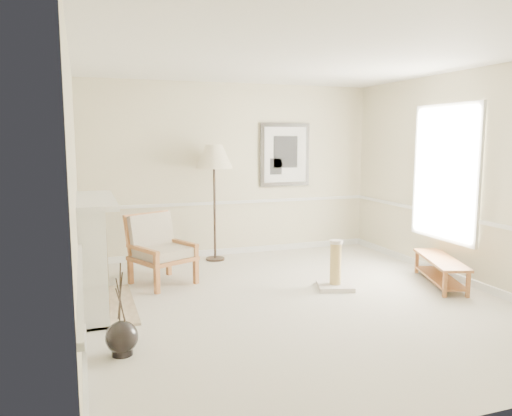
% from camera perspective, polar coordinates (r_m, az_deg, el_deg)
% --- Properties ---
extents(ground, '(5.50, 5.50, 0.00)m').
position_cam_1_polar(ground, '(6.23, 4.80, -10.65)').
color(ground, silver).
rests_on(ground, ground).
extents(room, '(5.04, 5.54, 2.92)m').
position_cam_1_polar(room, '(6.03, 5.91, 6.79)').
color(room, beige).
rests_on(room, ground).
extents(fireplace, '(0.64, 1.64, 1.31)m').
position_cam_1_polar(fireplace, '(6.13, -18.10, -5.11)').
color(fireplace, white).
rests_on(fireplace, ground).
extents(floor_vase, '(0.30, 0.30, 0.88)m').
position_cam_1_polar(floor_vase, '(4.90, -15.08, -14.17)').
color(floor_vase, black).
rests_on(floor_vase, ground).
extents(armchair, '(0.98, 1.01, 0.96)m').
position_cam_1_polar(armchair, '(7.03, -11.14, -4.26)').
color(armchair, '#A65E35').
rests_on(armchair, ground).
extents(floor_lamp, '(0.64, 0.64, 1.88)m').
position_cam_1_polar(floor_lamp, '(8.05, -4.81, 5.50)').
color(floor_lamp, black).
rests_on(floor_lamp, ground).
extents(bench, '(0.79, 1.32, 0.36)m').
position_cam_1_polar(bench, '(7.31, 20.35, -6.34)').
color(bench, '#A65E35').
rests_on(bench, ground).
extents(scratching_post, '(0.58, 0.58, 0.65)m').
position_cam_1_polar(scratching_post, '(6.78, 9.06, -7.35)').
color(scratching_post, silver).
rests_on(scratching_post, ground).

